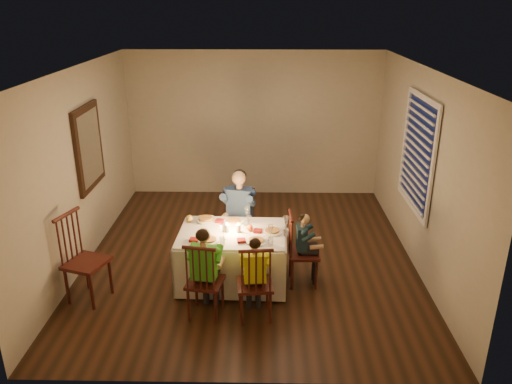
{
  "coord_description": "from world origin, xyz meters",
  "views": [
    {
      "loc": [
        0.2,
        -6.25,
        3.4
      ],
      "look_at": [
        0.08,
        0.15,
        0.92
      ],
      "focal_mm": 35.0,
      "sensor_mm": 36.0,
      "label": 1
    }
  ],
  "objects_px": {
    "dining_table": "(232,246)",
    "chair_near_left": "(207,314)",
    "chair_extra": "(91,298)",
    "adult": "(240,253)",
    "child_green": "(207,314)",
    "child_yellow": "(255,316)",
    "chair_near_right": "(255,316)",
    "chair_end": "(302,282)",
    "child_teal": "(302,282)",
    "serving_bowl": "(206,220)",
    "chair_adult": "(240,253)"
  },
  "relations": [
    {
      "from": "adult",
      "to": "child_green",
      "type": "relative_size",
      "value": 1.14
    },
    {
      "from": "child_teal",
      "to": "chair_extra",
      "type": "bearing_deg",
      "value": 97.17
    },
    {
      "from": "chair_near_right",
      "to": "chair_end",
      "type": "distance_m",
      "value": 0.96
    },
    {
      "from": "chair_adult",
      "to": "child_teal",
      "type": "xyz_separation_m",
      "value": [
        0.84,
        -0.78,
        0.0
      ]
    },
    {
      "from": "dining_table",
      "to": "chair_extra",
      "type": "bearing_deg",
      "value": -164.04
    },
    {
      "from": "chair_near_left",
      "to": "adult",
      "type": "xyz_separation_m",
      "value": [
        0.31,
        1.49,
        0.0
      ]
    },
    {
      "from": "chair_near_right",
      "to": "child_yellow",
      "type": "distance_m",
      "value": 0.0
    },
    {
      "from": "chair_adult",
      "to": "chair_near_left",
      "type": "distance_m",
      "value": 1.52
    },
    {
      "from": "chair_near_left",
      "to": "child_yellow",
      "type": "xyz_separation_m",
      "value": [
        0.56,
        -0.04,
        0.0
      ]
    },
    {
      "from": "dining_table",
      "to": "chair_extra",
      "type": "xyz_separation_m",
      "value": [
        -1.7,
        -0.43,
        -0.5
      ]
    },
    {
      "from": "chair_end",
      "to": "adult",
      "type": "xyz_separation_m",
      "value": [
        -0.84,
        0.78,
        0.0
      ]
    },
    {
      "from": "chair_near_left",
      "to": "child_green",
      "type": "height_order",
      "value": "child_green"
    },
    {
      "from": "child_green",
      "to": "chair_near_right",
      "type": "bearing_deg",
      "value": -174.57
    },
    {
      "from": "adult",
      "to": "child_teal",
      "type": "xyz_separation_m",
      "value": [
        0.84,
        -0.78,
        0.0
      ]
    },
    {
      "from": "child_teal",
      "to": "serving_bowl",
      "type": "height_order",
      "value": "serving_bowl"
    },
    {
      "from": "chair_adult",
      "to": "chair_extra",
      "type": "relative_size",
      "value": 0.86
    },
    {
      "from": "chair_end",
      "to": "child_teal",
      "type": "xyz_separation_m",
      "value": [
        0.0,
        0.0,
        0.0
      ]
    },
    {
      "from": "chair_end",
      "to": "child_green",
      "type": "distance_m",
      "value": 1.36
    },
    {
      "from": "child_green",
      "to": "child_yellow",
      "type": "relative_size",
      "value": 1.08
    },
    {
      "from": "child_yellow",
      "to": "chair_end",
      "type": "bearing_deg",
      "value": -134.43
    },
    {
      "from": "dining_table",
      "to": "chair_near_right",
      "type": "xyz_separation_m",
      "value": [
        0.3,
        -0.77,
        -0.5
      ]
    },
    {
      "from": "child_green",
      "to": "serving_bowl",
      "type": "relative_size",
      "value": 4.77
    },
    {
      "from": "chair_near_right",
      "to": "child_teal",
      "type": "distance_m",
      "value": 0.96
    },
    {
      "from": "child_green",
      "to": "serving_bowl",
      "type": "height_order",
      "value": "serving_bowl"
    },
    {
      "from": "child_yellow",
      "to": "serving_bowl",
      "type": "relative_size",
      "value": 4.4
    },
    {
      "from": "chair_extra",
      "to": "child_green",
      "type": "height_order",
      "value": "chair_extra"
    },
    {
      "from": "adult",
      "to": "serving_bowl",
      "type": "relative_size",
      "value": 5.43
    },
    {
      "from": "child_yellow",
      "to": "dining_table",
      "type": "bearing_deg",
      "value": -74.78
    },
    {
      "from": "child_green",
      "to": "chair_extra",
      "type": "bearing_deg",
      "value": -2.0
    },
    {
      "from": "chair_near_right",
      "to": "chair_extra",
      "type": "height_order",
      "value": "chair_extra"
    },
    {
      "from": "dining_table",
      "to": "chair_end",
      "type": "xyz_separation_m",
      "value": [
        0.89,
        -0.01,
        -0.5
      ]
    },
    {
      "from": "chair_extra",
      "to": "child_yellow",
      "type": "xyz_separation_m",
      "value": [
        2.0,
        -0.34,
        0.0
      ]
    },
    {
      "from": "dining_table",
      "to": "child_green",
      "type": "height_order",
      "value": "dining_table"
    },
    {
      "from": "dining_table",
      "to": "chair_near_left",
      "type": "height_order",
      "value": "dining_table"
    },
    {
      "from": "chair_near_right",
      "to": "chair_end",
      "type": "bearing_deg",
      "value": -134.43
    },
    {
      "from": "chair_near_left",
      "to": "dining_table",
      "type": "bearing_deg",
      "value": -100.41
    },
    {
      "from": "chair_extra",
      "to": "adult",
      "type": "bearing_deg",
      "value": -37.03
    },
    {
      "from": "chair_near_left",
      "to": "chair_extra",
      "type": "distance_m",
      "value": 1.47
    },
    {
      "from": "chair_near_left",
      "to": "child_yellow",
      "type": "height_order",
      "value": "child_yellow"
    },
    {
      "from": "adult",
      "to": "child_yellow",
      "type": "bearing_deg",
      "value": -69.18
    },
    {
      "from": "chair_near_right",
      "to": "adult",
      "type": "xyz_separation_m",
      "value": [
        -0.25,
        1.53,
        0.0
      ]
    },
    {
      "from": "dining_table",
      "to": "chair_end",
      "type": "height_order",
      "value": "dining_table"
    },
    {
      "from": "child_green",
      "to": "serving_bowl",
      "type": "bearing_deg",
      "value": -74.94
    },
    {
      "from": "child_green",
      "to": "dining_table",
      "type": "bearing_deg",
      "value": -100.41
    },
    {
      "from": "chair_near_right",
      "to": "child_yellow",
      "type": "relative_size",
      "value": 0.95
    },
    {
      "from": "adult",
      "to": "serving_bowl",
      "type": "distance_m",
      "value": 0.97
    },
    {
      "from": "chair_near_left",
      "to": "chair_adult",
      "type": "bearing_deg",
      "value": -92.27
    },
    {
      "from": "chair_adult",
      "to": "chair_near_right",
      "type": "relative_size",
      "value": 1.0
    },
    {
      "from": "child_yellow",
      "to": "chair_adult",
      "type": "bearing_deg",
      "value": -86.8
    },
    {
      "from": "chair_adult",
      "to": "chair_extra",
      "type": "height_order",
      "value": "chair_extra"
    }
  ]
}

